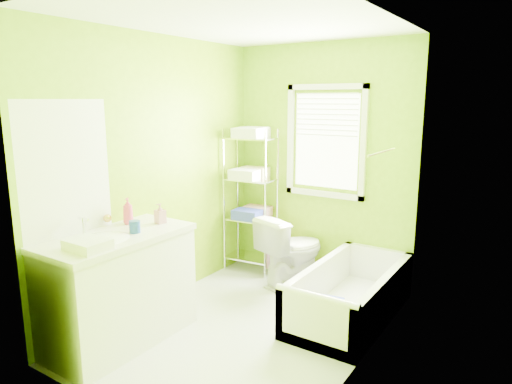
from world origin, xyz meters
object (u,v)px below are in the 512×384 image
Objects in this scene: bathtub at (349,301)px; vanity at (118,286)px; toilet at (292,250)px; wire_shelf_unit at (252,185)px.

vanity reaches higher than bathtub.
toilet is at bearing 154.23° from bathtub.
vanity is 0.73× the size of wire_shelf_unit.
toilet is 0.63× the size of vanity.
bathtub is 2.07m from vanity.
vanity reaches higher than toilet.
wire_shelf_unit reaches higher than vanity.
wire_shelf_unit is at bearing 159.98° from bathtub.
vanity is at bearing -90.18° from wire_shelf_unit.
toilet is at bearing -11.36° from wire_shelf_unit.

